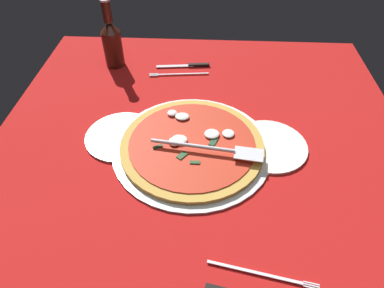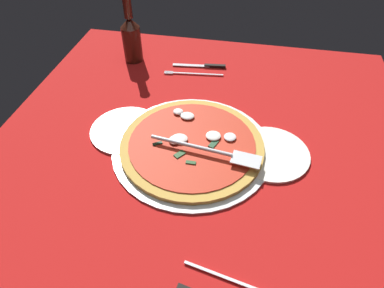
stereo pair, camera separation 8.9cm
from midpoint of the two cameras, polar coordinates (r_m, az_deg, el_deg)
name	(u,v)px [view 1 (the left image)]	position (r cm, az deg, el deg)	size (l,w,h in cm)	color
ground_plane	(201,140)	(93.94, -1.23, 0.56)	(115.71, 115.71, 0.80)	#AA1614
checker_pattern	(201,139)	(93.63, -1.23, 0.76)	(115.71, 115.71, 0.10)	silver
pizza_pan	(192,148)	(90.44, -2.83, -0.79)	(42.53, 42.53, 0.87)	silver
dinner_plate_left	(269,146)	(92.21, 10.20, -0.46)	(20.50, 20.50, 1.00)	white
dinner_plate_right	(122,137)	(96.47, -14.32, 1.11)	(20.27, 20.27, 1.00)	white
pizza	(192,144)	(89.70, -2.85, -0.18)	(38.30, 38.30, 2.61)	gold
pizza_server	(210,148)	(85.36, 0.03, -0.86)	(29.03, 6.54, 1.00)	silver
place_setting_near	(184,70)	(121.28, -3.60, 12.22)	(22.48, 13.92, 1.40)	white
place_setting_far	(251,286)	(69.49, 6.12, -23.04)	(22.72, 14.62, 1.40)	white
beer_bottle	(112,42)	(124.50, -15.48, 16.21)	(6.62, 6.62, 23.60)	#37170F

